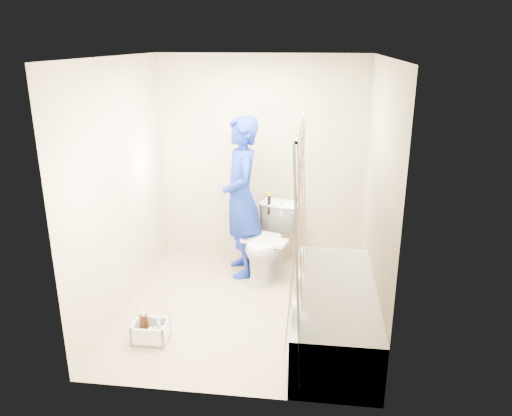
# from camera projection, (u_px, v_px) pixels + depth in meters

# --- Properties ---
(floor) EXTENTS (2.60, 2.60, 0.00)m
(floor) POSITION_uv_depth(u_px,v_px,m) (246.00, 307.00, 4.98)
(floor) COLOR tan
(floor) RESTS_ON ground
(ceiling) EXTENTS (2.40, 2.60, 0.02)m
(ceiling) POSITION_uv_depth(u_px,v_px,m) (244.00, 57.00, 4.21)
(ceiling) COLOR silver
(ceiling) RESTS_ON wall_back
(wall_back) EXTENTS (2.40, 0.02, 2.40)m
(wall_back) POSITION_uv_depth(u_px,v_px,m) (262.00, 160.00, 5.82)
(wall_back) COLOR beige
(wall_back) RESTS_ON ground
(wall_front) EXTENTS (2.40, 0.02, 2.40)m
(wall_front) POSITION_uv_depth(u_px,v_px,m) (217.00, 248.00, 3.37)
(wall_front) COLOR beige
(wall_front) RESTS_ON ground
(wall_left) EXTENTS (0.02, 2.60, 2.40)m
(wall_left) POSITION_uv_depth(u_px,v_px,m) (121.00, 188.00, 4.74)
(wall_left) COLOR beige
(wall_left) RESTS_ON ground
(wall_right) EXTENTS (0.02, 2.60, 2.40)m
(wall_right) POSITION_uv_depth(u_px,v_px,m) (378.00, 198.00, 4.45)
(wall_right) COLOR beige
(wall_right) RESTS_ON ground
(bathtub) EXTENTS (0.70, 1.75, 0.50)m
(bathtub) POSITION_uv_depth(u_px,v_px,m) (334.00, 311.00, 4.39)
(bathtub) COLOR silver
(bathtub) RESTS_ON ground
(curtain_rod) EXTENTS (0.02, 1.90, 0.02)m
(curtain_rod) POSITION_uv_depth(u_px,v_px,m) (302.00, 119.00, 3.89)
(curtain_rod) COLOR silver
(curtain_rod) RESTS_ON wall_back
(shower_curtain) EXTENTS (0.06, 1.75, 1.80)m
(shower_curtain) POSITION_uv_depth(u_px,v_px,m) (299.00, 230.00, 4.19)
(shower_curtain) COLOR white
(shower_curtain) RESTS_ON curtain_rod
(toilet) EXTENTS (0.64, 0.87, 0.80)m
(toilet) POSITION_uv_depth(u_px,v_px,m) (269.00, 242.00, 5.54)
(toilet) COLOR white
(toilet) RESTS_ON ground
(tank_lid) EXTENTS (0.53, 0.34, 0.04)m
(tank_lid) POSITION_uv_depth(u_px,v_px,m) (265.00, 241.00, 5.40)
(tank_lid) COLOR white
(tank_lid) RESTS_ON toilet
(tank_internals) EXTENTS (0.19, 0.09, 0.26)m
(tank_internals) POSITION_uv_depth(u_px,v_px,m) (272.00, 203.00, 5.61)
(tank_internals) COLOR black
(tank_internals) RESTS_ON toilet
(plumber) EXTENTS (0.61, 0.75, 1.78)m
(plumber) POSITION_uv_depth(u_px,v_px,m) (241.00, 198.00, 5.46)
(plumber) COLOR #0E1B94
(plumber) RESTS_ON ground
(cleaning_caddy) EXTENTS (0.30, 0.25, 0.23)m
(cleaning_caddy) POSITION_uv_depth(u_px,v_px,m) (152.00, 332.00, 4.40)
(cleaning_caddy) COLOR white
(cleaning_caddy) RESTS_ON ground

